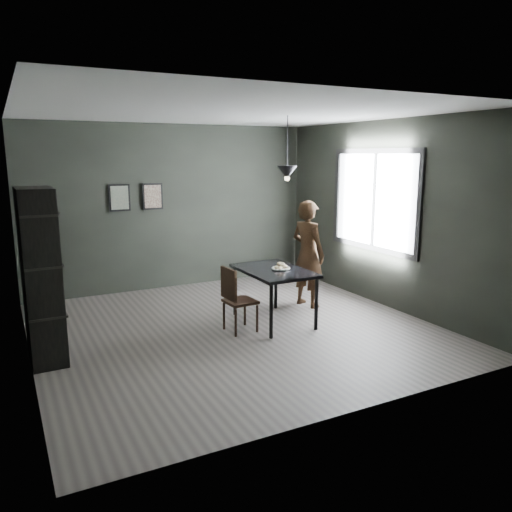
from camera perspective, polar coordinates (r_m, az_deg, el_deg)
name	(u,v)px	position (r m, az deg, el deg)	size (l,w,h in m)	color
ground	(235,328)	(6.76, -2.47, -8.27)	(5.00, 5.00, 0.00)	#3C3834
back_wall	(173,207)	(8.74, -9.52, 5.53)	(5.00, 0.10, 2.80)	black
ceiling	(233,112)	(6.38, -2.69, 16.12)	(5.00, 5.00, 0.02)	silver
window_assembly	(374,200)	(7.91, 13.35, 6.22)	(0.04, 1.96, 1.56)	white
cafe_table	(274,275)	(6.83, 2.06, -2.17)	(0.80, 1.20, 0.75)	black
white_plate	(281,269)	(6.82, 2.87, -1.48)	(0.23, 0.23, 0.01)	silver
donut_pile	(281,266)	(6.81, 2.87, -1.15)	(0.21, 0.16, 0.09)	beige
woman	(308,254)	(7.60, 5.95, 0.26)	(0.59, 0.39, 1.62)	black
wood_chair	(235,296)	(6.49, -2.40, -4.54)	(0.40, 0.40, 0.87)	black
shelf_unit	(41,277)	(5.94, -23.34, -2.21)	(0.37, 0.65, 1.95)	black
pendant_lamp	(287,172)	(6.85, 3.57, 9.52)	(0.28, 0.28, 0.86)	black
framed_print_left	(120,198)	(8.46, -15.33, 6.45)	(0.34, 0.04, 0.44)	black
framed_print_right	(153,196)	(8.59, -11.73, 6.68)	(0.34, 0.04, 0.44)	black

